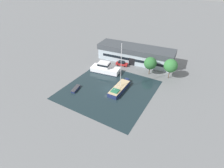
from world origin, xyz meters
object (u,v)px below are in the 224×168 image
object	(u,v)px
sailboat_moored	(120,88)
small_dinghy	(76,89)
quay_tree_by_water	(171,66)
parked_car	(122,64)
warehouse_building	(135,54)
quay_tree_near_building	(150,63)
motor_cruiser	(105,68)

from	to	relation	value
sailboat_moored	small_dinghy	distance (m)	13.85
quay_tree_by_water	sailboat_moored	xyz separation A→B (m)	(-11.23, -15.11, -4.04)
small_dinghy	parked_car	bearing A→B (deg)	64.85
small_dinghy	warehouse_building	bearing A→B (deg)	62.11
quay_tree_near_building	quay_tree_by_water	size ratio (longest dim) A/B	0.92
warehouse_building	quay_tree_by_water	xyz separation A→B (m)	(15.69, -6.48, 1.65)
warehouse_building	sailboat_moored	size ratio (longest dim) A/B	2.07
warehouse_building	sailboat_moored	distance (m)	22.18
warehouse_building	parked_car	xyz separation A→B (m)	(-2.81, -6.36, -2.28)
quay_tree_near_building	small_dinghy	size ratio (longest dim) A/B	1.49
quay_tree_by_water	small_dinghy	size ratio (longest dim) A/B	1.62
quay_tree_by_water	sailboat_moored	distance (m)	19.26
quay_tree_by_water	small_dinghy	xyz separation A→B (m)	(-23.23, -22.01, -4.45)
parked_car	small_dinghy	xyz separation A→B (m)	(-4.74, -22.13, -0.52)
parked_car	sailboat_moored	world-z (taller)	sailboat_moored
warehouse_building	quay_tree_by_water	world-z (taller)	quay_tree_by_water
small_dinghy	motor_cruiser	bearing A→B (deg)	69.80
quay_tree_by_water	quay_tree_near_building	bearing A→B (deg)	-174.09
parked_car	sailboat_moored	size ratio (longest dim) A/B	0.32
motor_cruiser	quay_tree_near_building	bearing A→B (deg)	-73.74
quay_tree_by_water	motor_cruiser	xyz separation A→B (m)	(-21.42, -7.52, -3.39)
parked_car	sailboat_moored	distance (m)	16.87
warehouse_building	small_dinghy	distance (m)	29.60
quay_tree_near_building	sailboat_moored	world-z (taller)	sailboat_moored
quay_tree_by_water	parked_car	world-z (taller)	quay_tree_by_water
motor_cruiser	small_dinghy	size ratio (longest dim) A/B	2.53
quay_tree_by_water	motor_cruiser	distance (m)	22.95
warehouse_building	parked_car	size ratio (longest dim) A/B	6.49
warehouse_building	quay_tree_near_building	distance (m)	11.46
parked_car	small_dinghy	distance (m)	22.63
warehouse_building	parked_car	distance (m)	7.32
quay_tree_near_building	parked_car	distance (m)	12.17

